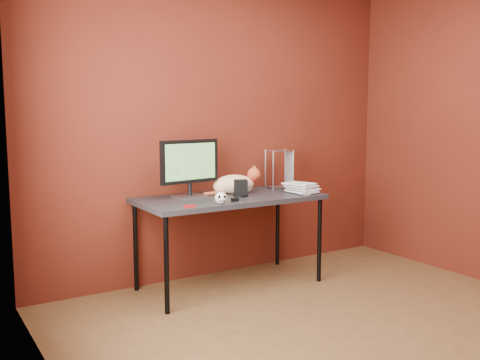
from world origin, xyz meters
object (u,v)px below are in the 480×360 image
monitor (190,166)px  cat (235,184)px  desk (230,202)px  speaker (241,189)px  book_stack (294,135)px  skull_mug (221,198)px

monitor → cat: (0.42, 0.01, -0.18)m
desk → speaker: bearing=-47.2°
cat → book_stack: book_stack is taller
cat → skull_mug: (-0.36, -0.40, -0.03)m
monitor → desk: bearing=-26.3°
skull_mug → speaker: (0.31, 0.22, 0.02)m
desk → cat: 0.20m
book_stack → desk: bearing=161.9°
cat → skull_mug: bearing=-113.0°
speaker → monitor: bearing=176.5°
monitor → speaker: bearing=-32.7°
desk → speaker: 0.15m
desk → book_stack: size_ratio=1.52×
speaker → skull_mug: bearing=-123.7°
monitor → book_stack: bearing=-26.5°
desk → speaker: (0.06, -0.07, 0.11)m
monitor → cat: bearing=-7.8°
skull_mug → book_stack: book_stack is taller
skull_mug → book_stack: 0.90m
speaker → book_stack: 0.63m
desk → skull_mug: bearing=-130.5°
cat → book_stack: bearing=-14.8°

